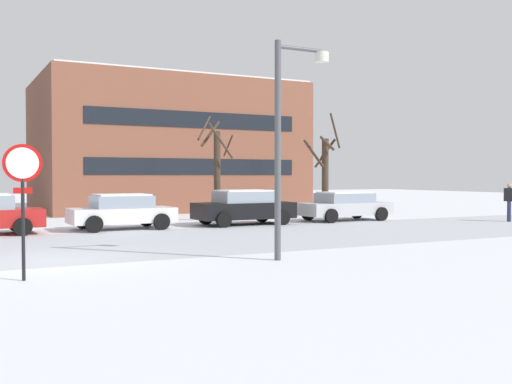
{
  "coord_description": "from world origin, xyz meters",
  "views": [
    {
      "loc": [
        -2.24,
        -15.28,
        2.1
      ],
      "look_at": [
        8.11,
        4.73,
        1.49
      ],
      "focal_mm": 42.1,
      "sensor_mm": 36.0,
      "label": 1
    }
  ],
  "objects": [
    {
      "name": "ground_plane",
      "position": [
        0.0,
        0.0,
        0.0
      ],
      "size": [
        120.0,
        120.0,
        0.0
      ],
      "primitive_type": "plane",
      "color": "white"
    },
    {
      "name": "road_surface",
      "position": [
        0.0,
        3.02,
        0.0
      ],
      "size": [
        80.0,
        8.03,
        0.0
      ],
      "color": "#B7BCC4",
      "rests_on": "ground"
    },
    {
      "name": "stop_sign",
      "position": [
        -0.88,
        -2.5,
        1.92
      ],
      "size": [
        0.75,
        0.14,
        2.74
      ],
      "color": "black",
      "rests_on": "ground"
    },
    {
      "name": "street_lamp",
      "position": [
        5.34,
        -2.33,
        3.33
      ],
      "size": [
        1.55,
        0.36,
        5.44
      ],
      "color": "#4C4F54",
      "rests_on": "ground"
    },
    {
      "name": "parked_car_white",
      "position": [
        3.86,
        7.98,
        0.71
      ],
      "size": [
        4.02,
        2.15,
        1.39
      ],
      "color": "white",
      "rests_on": "ground"
    },
    {
      "name": "parked_car_black",
      "position": [
        9.11,
        7.79,
        0.76
      ],
      "size": [
        4.28,
        2.1,
        1.49
      ],
      "color": "black",
      "rests_on": "ground"
    },
    {
      "name": "parked_car_silver",
      "position": [
        14.36,
        7.75,
        0.7
      ],
      "size": [
        4.41,
        2.12,
        1.35
      ],
      "color": "silver",
      "rests_on": "ground"
    },
    {
      "name": "pedestrian_crossing",
      "position": [
        20.79,
        3.85,
        1.03
      ],
      "size": [
        0.38,
        0.46,
        1.76
      ],
      "color": "#2D334C",
      "rests_on": "ground"
    },
    {
      "name": "tree_far_right",
      "position": [
        15.95,
        11.78,
        2.39
      ],
      "size": [
        1.8,
        1.7,
        5.42
      ],
      "color": "#423326",
      "rests_on": "ground"
    },
    {
      "name": "tree_far_left",
      "position": [
        9.01,
        10.49,
        2.38
      ],
      "size": [
        1.63,
        1.67,
        4.98
      ],
      "color": "#423326",
      "rests_on": "ground"
    },
    {
      "name": "building_far_right",
      "position": [
        10.16,
        21.33,
        3.96
      ],
      "size": [
        15.4,
        10.87,
        7.93
      ],
      "color": "brown",
      "rests_on": "ground"
    }
  ]
}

